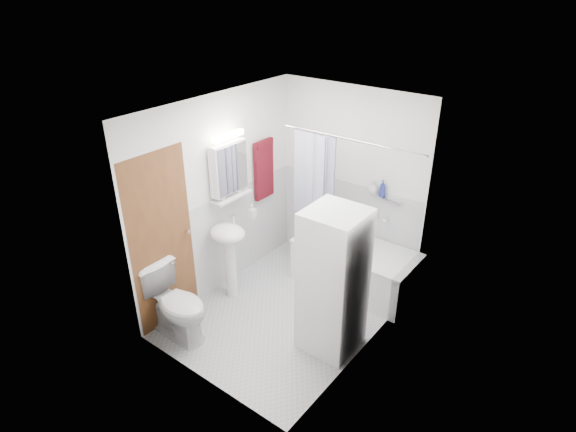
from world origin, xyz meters
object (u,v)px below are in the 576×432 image
Objects in this scene: sink at (229,244)px; toilet at (176,303)px; washer_dryer at (333,282)px; bathtub at (355,265)px.

sink reaches higher than toilet.
bathtub is at bearing 106.05° from washer_dryer.
washer_dryer is at bearing 0.12° from sink.
sink is at bearing 179.05° from washer_dryer.
bathtub is 1.58m from sink.
toilet is at bearing -119.22° from bathtub.
toilet is at bearing -87.77° from sink.
sink is at bearing -136.51° from bathtub.
bathtub is 0.95× the size of washer_dryer.
washer_dryer is (0.32, -1.05, 0.47)m from bathtub.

